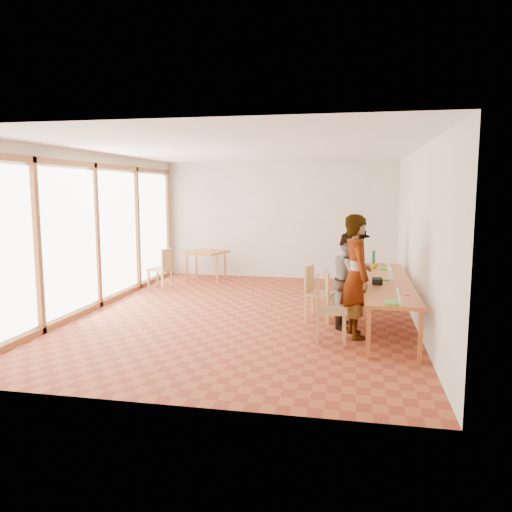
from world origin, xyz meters
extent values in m
plane|color=#994425|center=(0.00, 0.00, 0.00)|extent=(8.00, 8.00, 0.00)
cube|color=beige|center=(0.00, 4.00, 1.50)|extent=(6.00, 0.10, 3.00)
cube|color=beige|center=(0.00, -4.00, 1.50)|extent=(6.00, 0.10, 3.00)
cube|color=beige|center=(3.00, 0.00, 1.50)|extent=(0.10, 8.00, 3.00)
cube|color=white|center=(-2.96, 0.00, 1.50)|extent=(0.10, 8.00, 3.00)
cube|color=white|center=(0.00, 0.00, 3.02)|extent=(6.00, 8.00, 0.04)
cube|color=#B15927|center=(2.50, -0.12, 0.72)|extent=(0.80, 4.00, 0.05)
cube|color=#B15927|center=(2.16, -2.06, 0.35)|extent=(0.06, 0.06, 0.70)
cube|color=#B15927|center=(2.16, 1.82, 0.35)|extent=(0.06, 0.06, 0.70)
cube|color=#B15927|center=(2.84, -2.06, 0.35)|extent=(0.06, 0.06, 0.70)
cube|color=#B15927|center=(2.84, 1.82, 0.35)|extent=(0.06, 0.06, 0.70)
cube|color=#B15927|center=(-1.72, 3.20, 0.72)|extent=(0.90, 0.90, 0.05)
cube|color=#B15927|center=(-2.11, 2.81, 0.35)|extent=(0.05, 0.05, 0.70)
cube|color=#B15927|center=(-2.11, 3.59, 0.35)|extent=(0.05, 0.05, 0.70)
cube|color=#B15927|center=(-1.33, 2.81, 0.35)|extent=(0.05, 0.05, 0.70)
cube|color=#B15927|center=(-1.33, 3.59, 0.35)|extent=(0.05, 0.05, 0.70)
cube|color=tan|center=(1.62, -1.36, 0.48)|extent=(0.49, 0.49, 0.04)
cube|color=tan|center=(1.41, -1.37, 0.74)|extent=(0.07, 0.47, 0.49)
cube|color=tan|center=(1.68, -0.20, 0.41)|extent=(0.47, 0.47, 0.04)
cube|color=tan|center=(1.50, -0.24, 0.64)|extent=(0.12, 0.40, 0.42)
cube|color=tan|center=(1.37, -0.09, 0.46)|extent=(0.54, 0.54, 0.04)
cube|color=tan|center=(1.17, -0.05, 0.72)|extent=(0.14, 0.45, 0.47)
cube|color=tan|center=(1.86, 0.93, 0.45)|extent=(0.53, 0.53, 0.04)
cube|color=tan|center=(1.67, 0.88, 0.70)|extent=(0.15, 0.43, 0.46)
cube|color=tan|center=(-2.50, 2.04, 0.45)|extent=(0.51, 0.51, 0.04)
cube|color=tan|center=(-2.30, 2.00, 0.70)|extent=(0.12, 0.44, 0.46)
imported|color=gray|center=(1.99, -1.05, 0.96)|extent=(0.64, 0.80, 1.92)
imported|color=gray|center=(1.90, -0.48, 0.80)|extent=(0.68, 0.83, 1.59)
imported|color=gray|center=(1.98, 1.43, 0.78)|extent=(0.89, 1.14, 1.56)
cube|color=green|center=(2.47, -1.92, 0.76)|extent=(0.20, 0.27, 0.03)
cube|color=white|center=(2.56, -1.93, 0.86)|extent=(0.09, 0.24, 0.21)
cube|color=green|center=(2.49, -0.07, 0.76)|extent=(0.23, 0.26, 0.02)
cube|color=white|center=(2.57, -0.10, 0.84)|extent=(0.13, 0.21, 0.18)
cube|color=green|center=(2.52, 1.09, 0.76)|extent=(0.21, 0.27, 0.03)
cube|color=white|center=(2.60, 1.07, 0.85)|extent=(0.11, 0.23, 0.20)
imported|color=orange|center=(2.34, 1.16, 0.79)|extent=(0.14, 0.14, 0.09)
cylinder|color=#1E7F3D|center=(2.35, 1.75, 0.89)|extent=(0.07, 0.07, 0.28)
cylinder|color=silver|center=(2.63, 0.90, 0.80)|extent=(0.07, 0.07, 0.09)
cylinder|color=white|center=(2.16, 0.38, 0.78)|extent=(0.08, 0.08, 0.06)
cube|color=#F74560|center=(2.73, -1.30, 0.76)|extent=(0.05, 0.10, 0.01)
cube|color=black|center=(2.33, -0.48, 0.80)|extent=(0.16, 0.26, 0.09)
camera|label=1|loc=(1.93, -8.82, 2.30)|focal=35.00mm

